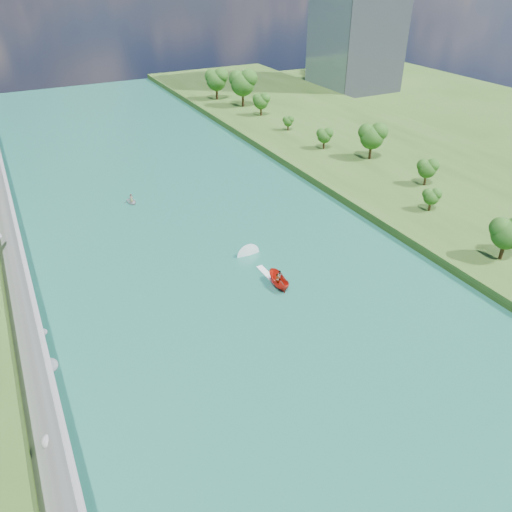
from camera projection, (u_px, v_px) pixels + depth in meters
ground at (271, 326)px, 59.33m from camera, size 260.00×260.00×0.00m
river_water at (206, 250)px, 74.46m from camera, size 55.00×240.00×0.10m
berm_east at (450, 185)px, 93.60m from camera, size 44.00×240.00×1.50m
riprap_bank at (18, 289)px, 62.69m from camera, size 4.79×236.00×4.29m
trees_east at (361, 143)px, 97.36m from camera, size 17.41×138.79×11.59m
motorboat at (274, 276)px, 66.90m from camera, size 3.60×19.11×2.18m
raft at (132, 201)px, 88.14m from camera, size 2.40×3.07×1.67m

